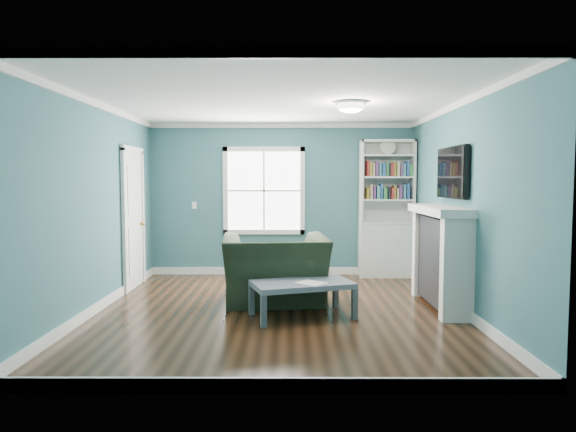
{
  "coord_description": "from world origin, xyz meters",
  "views": [
    {
      "loc": [
        0.15,
        -6.31,
        1.63
      ],
      "look_at": [
        0.12,
        0.4,
        1.16
      ],
      "focal_mm": 32.0,
      "sensor_mm": 36.0,
      "label": 1
    }
  ],
  "objects": [
    {
      "name": "bookshelf",
      "position": [
        1.77,
        2.3,
        0.92
      ],
      "size": [
        0.9,
        0.35,
        2.31
      ],
      "color": "silver",
      "rests_on": "ground"
    },
    {
      "name": "trim",
      "position": [
        0.0,
        0.0,
        1.24
      ],
      "size": [
        4.5,
        5.0,
        2.6
      ],
      "color": "white",
      "rests_on": "ground"
    },
    {
      "name": "floor",
      "position": [
        0.0,
        0.0,
        0.0
      ],
      "size": [
        5.0,
        5.0,
        0.0
      ],
      "primitive_type": "plane",
      "color": "black",
      "rests_on": "ground"
    },
    {
      "name": "light_switch",
      "position": [
        -1.5,
        2.48,
        1.2
      ],
      "size": [
        0.08,
        0.01,
        0.12
      ],
      "primitive_type": "cube",
      "color": "white",
      "rests_on": "room_walls"
    },
    {
      "name": "paper_sheet",
      "position": [
        0.39,
        -0.36,
        0.43
      ],
      "size": [
        0.41,
        0.4,
        0.0
      ],
      "primitive_type": "cube",
      "rotation": [
        0.0,
        0.0,
        0.86
      ],
      "color": "white",
      "rests_on": "coffee_table"
    },
    {
      "name": "tv",
      "position": [
        2.2,
        0.2,
        1.72
      ],
      "size": [
        0.06,
        1.1,
        0.65
      ],
      "primitive_type": "cube",
      "color": "black",
      "rests_on": "fireplace"
    },
    {
      "name": "fireplace",
      "position": [
        2.08,
        0.2,
        0.64
      ],
      "size": [
        0.44,
        1.58,
        1.3
      ],
      "color": "black",
      "rests_on": "ground"
    },
    {
      "name": "room_walls",
      "position": [
        0.0,
        0.0,
        1.58
      ],
      "size": [
        5.0,
        5.0,
        5.0
      ],
      "color": "#356471",
      "rests_on": "ground"
    },
    {
      "name": "recliner",
      "position": [
        -0.05,
        0.45,
        0.6
      ],
      "size": [
        1.44,
        1.01,
        1.19
      ],
      "primitive_type": "imported",
      "rotation": [
        0.0,
        0.0,
        -3.05
      ],
      "color": "black",
      "rests_on": "ground"
    },
    {
      "name": "ceiling_fixture",
      "position": [
        0.9,
        0.1,
        2.55
      ],
      "size": [
        0.38,
        0.38,
        0.15
      ],
      "color": "white",
      "rests_on": "room_walls"
    },
    {
      "name": "coffee_table",
      "position": [
        0.29,
        -0.28,
        0.37
      ],
      "size": [
        1.3,
        0.96,
        0.42
      ],
      "rotation": [
        0.0,
        0.0,
        0.31
      ],
      "color": "#454C53",
      "rests_on": "ground"
    },
    {
      "name": "window",
      "position": [
        -0.3,
        2.49,
        1.45
      ],
      "size": [
        1.4,
        0.06,
        1.5
      ],
      "color": "white",
      "rests_on": "room_walls"
    },
    {
      "name": "door",
      "position": [
        -2.22,
        1.4,
        1.07
      ],
      "size": [
        0.12,
        0.98,
        2.17
      ],
      "color": "silver",
      "rests_on": "ground"
    }
  ]
}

